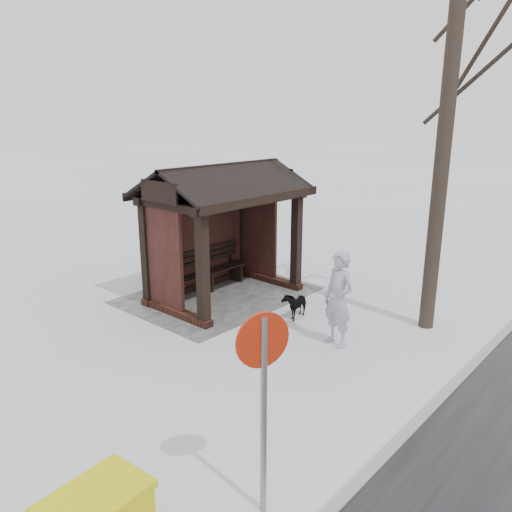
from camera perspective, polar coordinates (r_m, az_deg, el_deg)
The scene contains 7 objects.
ground at distance 11.72m, azimuth -3.48°, elevation -4.69°, with size 120.00×120.00×0.00m, color silver.
kerb at distance 9.03m, azimuth 22.65°, elevation -12.42°, with size 120.00×0.15×0.06m, color gray.
trampled_patch at distance 11.85m, azimuth -4.17°, elevation -4.43°, with size 4.20×3.20×0.02m, color gray.
bus_shelter at distance 11.27m, azimuth -4.24°, elevation 5.88°, with size 3.60×2.40×3.09m.
pedestrian at distance 9.16m, azimuth 9.39°, elevation -4.90°, with size 0.65×0.43×1.78m, color #AA9BB6.
dog at distance 10.52m, azimuth 4.50°, elevation -5.48°, with size 0.31×0.68×0.58m, color black.
road_sign at distance 5.06m, azimuth 0.77°, elevation -13.08°, with size 0.56×0.23×2.28m.
Camera 1 is at (7.71, 7.82, 4.09)m, focal length 35.00 mm.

